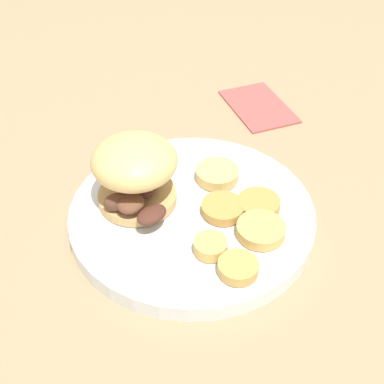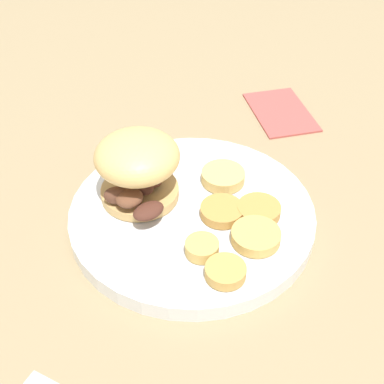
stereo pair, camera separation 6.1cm
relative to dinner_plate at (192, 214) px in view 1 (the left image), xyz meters
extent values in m
plane|color=#937F5B|center=(0.00, 0.00, -0.01)|extent=(4.00, 4.00, 0.00)
cylinder|color=white|center=(0.00, 0.00, 0.00)|extent=(0.29, 0.29, 0.02)
torus|color=white|center=(0.00, 0.00, 0.01)|extent=(0.29, 0.29, 0.01)
cylinder|color=tan|center=(0.04, 0.06, 0.02)|extent=(0.09, 0.09, 0.01)
ellipsoid|color=#4C281E|center=(0.04, 0.05, 0.03)|extent=(0.06, 0.05, 0.02)
ellipsoid|color=brown|center=(0.07, 0.04, 0.03)|extent=(0.06, 0.06, 0.02)
ellipsoid|color=#4C281E|center=(0.03, 0.05, 0.03)|extent=(0.04, 0.04, 0.02)
ellipsoid|color=brown|center=(0.01, 0.07, 0.03)|extent=(0.04, 0.04, 0.02)
ellipsoid|color=brown|center=(0.04, 0.05, 0.03)|extent=(0.06, 0.06, 0.02)
ellipsoid|color=#563323|center=(0.02, 0.08, 0.03)|extent=(0.02, 0.04, 0.02)
ellipsoid|color=#4C281E|center=(-0.02, 0.05, 0.03)|extent=(0.04, 0.04, 0.01)
ellipsoid|color=#DBB26B|center=(0.04, 0.06, 0.07)|extent=(0.10, 0.10, 0.05)
cylinder|color=#BC8942|center=(-0.03, -0.07, 0.02)|extent=(0.05, 0.05, 0.01)
cylinder|color=#DBB766|center=(0.04, -0.05, 0.02)|extent=(0.05, 0.05, 0.01)
cylinder|color=tan|center=(-0.07, -0.06, 0.02)|extent=(0.05, 0.05, 0.01)
cylinder|color=tan|center=(-0.07, 0.01, 0.02)|extent=(0.04, 0.04, 0.01)
cylinder|color=tan|center=(-0.11, -0.01, 0.02)|extent=(0.04, 0.04, 0.01)
cylinder|color=#BC8942|center=(-0.02, -0.03, 0.02)|extent=(0.05, 0.05, 0.01)
cube|color=#B24C47|center=(0.20, -0.19, -0.01)|extent=(0.13, 0.08, 0.01)
camera|label=1|loc=(-0.43, 0.16, 0.44)|focal=50.00mm
camera|label=2|loc=(-0.45, 0.11, 0.44)|focal=50.00mm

